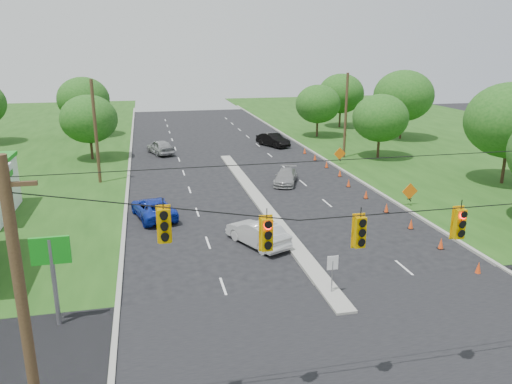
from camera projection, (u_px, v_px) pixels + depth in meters
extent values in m
plane|color=black|center=(389.00, 370.00, 18.65)|extent=(160.00, 160.00, 0.00)
cube|color=black|center=(389.00, 370.00, 18.65)|extent=(160.00, 14.00, 0.02)
cube|color=gray|center=(128.00, 181.00, 44.61)|extent=(0.25, 110.00, 0.16)
cube|color=gray|center=(340.00, 170.00, 48.86)|extent=(0.25, 110.00, 0.16)
cube|color=gray|center=(261.00, 204.00, 38.31)|extent=(1.00, 34.00, 0.18)
cylinder|color=gray|center=(332.00, 278.00, 24.01)|extent=(0.06, 0.06, 1.80)
cube|color=white|center=(333.00, 263.00, 23.79)|extent=(0.55, 0.04, 0.70)
cylinder|color=#422D1C|center=(23.00, 312.00, 13.92)|extent=(0.32, 0.32, 9.00)
cube|color=#422D1C|center=(4.00, 185.00, 12.88)|extent=(1.60, 0.12, 0.12)
cylinder|color=black|center=(420.00, 199.00, 15.74)|extent=(24.00, 0.04, 0.04)
cube|color=#F4B000|center=(164.00, 226.00, 14.13)|extent=(0.34, 0.24, 1.00)
cube|color=#F4B000|center=(267.00, 235.00, 14.91)|extent=(0.34, 0.24, 1.00)
cube|color=#F4B000|center=(360.00, 232.00, 15.59)|extent=(0.34, 0.24, 1.00)
cube|color=#F4B000|center=(459.00, 224.00, 16.32)|extent=(0.34, 0.24, 1.00)
cylinder|color=#422D1C|center=(96.00, 132.00, 42.84)|extent=(0.28, 0.28, 9.00)
cylinder|color=#422D1C|center=(346.00, 116.00, 52.78)|extent=(0.28, 0.28, 9.00)
cylinder|color=gray|center=(55.00, 283.00, 21.07)|extent=(0.20, 0.20, 4.00)
cube|color=#138F18|center=(50.00, 251.00, 20.65)|extent=(1.60, 0.15, 1.20)
cone|color=#E64516|center=(478.00, 268.00, 26.41)|extent=(0.32, 0.32, 0.70)
cone|color=#E64516|center=(441.00, 243.00, 29.69)|extent=(0.32, 0.32, 0.70)
cone|color=#E64516|center=(411.00, 224.00, 32.96)|extent=(0.32, 0.32, 0.70)
cone|color=#E64516|center=(386.00, 208.00, 36.24)|extent=(0.32, 0.32, 0.70)
cone|color=#E64516|center=(366.00, 194.00, 39.52)|extent=(0.32, 0.32, 0.70)
cone|color=#E64516|center=(349.00, 183.00, 42.79)|extent=(0.32, 0.32, 0.70)
cone|color=#E64516|center=(340.00, 173.00, 46.20)|extent=(0.32, 0.32, 0.70)
cone|color=#E64516|center=(327.00, 164.00, 49.47)|extent=(0.32, 0.32, 0.70)
cone|color=#E64516|center=(315.00, 157.00, 52.75)|extent=(0.32, 0.32, 0.70)
cone|color=#E64516|center=(305.00, 151.00, 56.03)|extent=(0.32, 0.32, 0.70)
cube|color=black|center=(409.00, 199.00, 37.62)|extent=(0.06, 0.58, 0.26)
cube|color=black|center=(409.00, 199.00, 37.62)|extent=(0.06, 0.58, 0.26)
cube|color=orange|center=(410.00, 191.00, 37.45)|extent=(1.27, 0.05, 1.27)
cube|color=black|center=(339.00, 159.00, 50.72)|extent=(0.06, 0.58, 0.26)
cube|color=black|center=(339.00, 159.00, 50.72)|extent=(0.06, 0.58, 0.26)
cube|color=orange|center=(340.00, 154.00, 50.55)|extent=(1.27, 0.05, 1.27)
cylinder|color=black|center=(92.00, 148.00, 52.80)|extent=(0.28, 0.28, 2.52)
ellipsoid|color=#194C14|center=(89.00, 119.00, 51.93)|extent=(5.88, 5.88, 5.04)
cylinder|color=black|center=(86.00, 126.00, 66.37)|extent=(0.28, 0.28, 2.88)
ellipsoid|color=#194C14|center=(83.00, 99.00, 65.38)|extent=(6.72, 6.72, 5.76)
cylinder|color=black|center=(504.00, 166.00, 43.41)|extent=(0.28, 0.28, 3.24)
ellipsoid|color=#194C14|center=(511.00, 120.00, 42.30)|extent=(7.56, 7.56, 6.48)
cylinder|color=black|center=(378.00, 147.00, 53.49)|extent=(0.28, 0.28, 2.52)
ellipsoid|color=#194C14|center=(380.00, 118.00, 52.62)|extent=(5.88, 5.88, 5.04)
cylinder|color=black|center=(401.00, 127.00, 64.43)|extent=(0.28, 0.28, 3.24)
ellipsoid|color=#194C14|center=(403.00, 96.00, 63.32)|extent=(7.56, 7.56, 6.48)
cylinder|color=black|center=(340.00, 118.00, 73.94)|extent=(0.28, 0.28, 2.88)
ellipsoid|color=#194C14|center=(341.00, 94.00, 72.95)|extent=(6.72, 6.72, 5.76)
cylinder|color=black|center=(317.00, 127.00, 66.18)|extent=(0.28, 0.28, 2.52)
ellipsoid|color=#194C14|center=(318.00, 104.00, 65.31)|extent=(5.88, 5.88, 5.04)
imported|color=silver|center=(257.00, 233.00, 30.16)|extent=(3.41, 4.88, 1.52)
imported|color=#112AA8|center=(153.00, 208.00, 34.98)|extent=(3.45, 5.50, 1.42)
imported|color=gray|center=(286.00, 177.00, 43.69)|extent=(3.31, 4.69, 1.26)
imported|color=gray|center=(160.00, 147.00, 55.70)|extent=(3.33, 5.11, 1.62)
imported|color=black|center=(273.00, 140.00, 60.02)|extent=(3.50, 5.03, 1.57)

